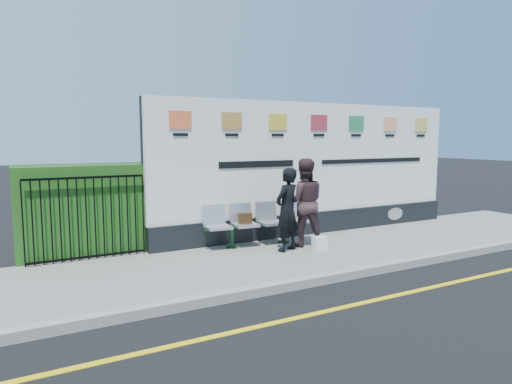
# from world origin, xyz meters

# --- Properties ---
(ground) EXTENTS (80.00, 80.00, 0.00)m
(ground) POSITION_xyz_m (0.00, 0.00, 0.00)
(ground) COLOR black
(pavement) EXTENTS (14.00, 3.00, 0.12)m
(pavement) POSITION_xyz_m (0.00, 2.50, 0.06)
(pavement) COLOR slate
(pavement) RESTS_ON ground
(kerb) EXTENTS (14.00, 0.18, 0.14)m
(kerb) POSITION_xyz_m (0.00, 1.00, 0.07)
(kerb) COLOR gray
(kerb) RESTS_ON ground
(yellow_line) EXTENTS (14.00, 0.10, 0.01)m
(yellow_line) POSITION_xyz_m (0.00, 0.00, 0.00)
(yellow_line) COLOR yellow
(yellow_line) RESTS_ON ground
(billboard) EXTENTS (8.00, 0.30, 3.00)m
(billboard) POSITION_xyz_m (0.50, 3.85, 1.42)
(billboard) COLOR black
(billboard) RESTS_ON pavement
(hedge) EXTENTS (2.35, 0.70, 1.70)m
(hedge) POSITION_xyz_m (-4.58, 4.30, 0.97)
(hedge) COLOR #225318
(hedge) RESTS_ON pavement
(railing) EXTENTS (2.05, 0.06, 1.54)m
(railing) POSITION_xyz_m (-4.58, 3.85, 0.89)
(railing) COLOR black
(railing) RESTS_ON pavement
(bench) EXTENTS (2.27, 0.77, 0.48)m
(bench) POSITION_xyz_m (-1.31, 3.35, 0.36)
(bench) COLOR #B9BCC3
(bench) RESTS_ON pavement
(woman_left) EXTENTS (0.70, 0.58, 1.63)m
(woman_left) POSITION_xyz_m (-1.04, 2.68, 0.94)
(woman_left) COLOR black
(woman_left) RESTS_ON pavement
(woman_right) EXTENTS (1.08, 0.98, 1.80)m
(woman_right) POSITION_xyz_m (-0.51, 2.88, 1.02)
(woman_right) COLOR #3C272D
(woman_right) RESTS_ON pavement
(handbag_brown) EXTENTS (0.29, 0.17, 0.21)m
(handbag_brown) POSITION_xyz_m (-1.60, 3.38, 0.70)
(handbag_brown) COLOR #321F0D
(handbag_brown) RESTS_ON bench
(carrier_bag_white) EXTENTS (0.28, 0.17, 0.28)m
(carrier_bag_white) POSITION_xyz_m (-0.46, 2.39, 0.26)
(carrier_bag_white) COLOR white
(carrier_bag_white) RESTS_ON pavement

